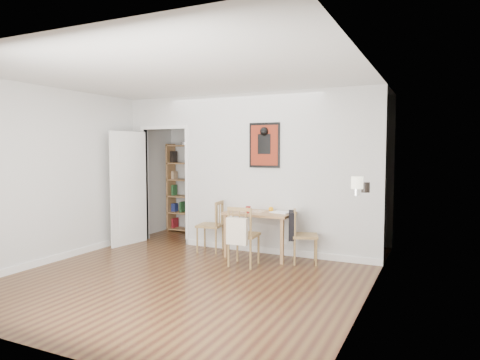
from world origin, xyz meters
The scene contains 15 objects.
ground centered at (0.00, 0.00, 0.00)m, with size 5.20×5.20×0.00m, color #55391B.
room_shell centered at (0.10, 1.34, 1.30)m, with size 5.20×5.20×5.20m.
dining_table centered at (0.43, 1.10, 0.62)m, with size 1.04×0.66×0.71m.
chair_left centered at (-0.46, 1.08, 0.42)m, with size 0.47×0.47×0.84m.
chair_right centered at (1.16, 1.02, 0.41)m, with size 0.55×0.51×0.80m.
chair_front centered at (0.41, 0.51, 0.44)m, with size 0.46×0.52×0.87m.
bookshelf centered at (-1.78, 2.40, 0.89)m, with size 0.76×0.30×1.80m.
fireplace centered at (2.16, 0.25, 0.62)m, with size 0.45×1.25×1.16m.
red_glass centered at (0.29, 0.95, 0.76)m, with size 0.08×0.08×0.10m, color maroon.
orange_fruit centered at (0.58, 1.18, 0.75)m, with size 0.08×0.08×0.08m, color #FFA10D.
placemat centered at (0.29, 1.11, 0.71)m, with size 0.37×0.28×0.00m, color beige.
notebook centered at (0.76, 1.14, 0.72)m, with size 0.30×0.22×0.02m, color white.
mantel_lamp centered at (2.12, -0.11, 1.29)m, with size 0.14×0.14×0.21m.
ceramic_jar_a centered at (2.15, 0.29, 1.22)m, with size 0.10×0.10×0.12m, color black.
ceramic_jar_b centered at (2.12, 0.58, 1.21)m, with size 0.08×0.08×0.10m, color black.
Camera 1 is at (2.98, -5.02, 1.67)m, focal length 32.00 mm.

